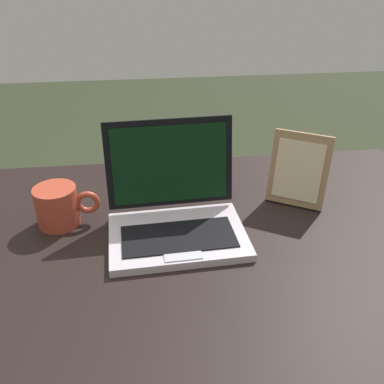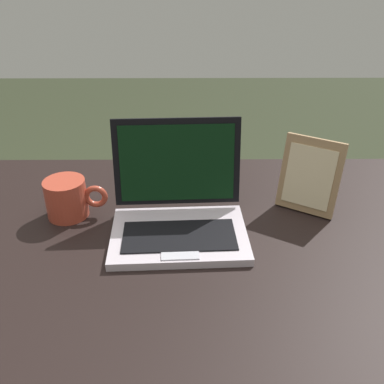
# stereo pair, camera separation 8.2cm
# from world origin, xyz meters

# --- Properties ---
(desk) EXTENTS (1.42, 0.81, 0.74)m
(desk) POSITION_xyz_m (0.00, 0.00, 0.65)
(desk) COLOR black
(desk) RESTS_ON ground
(laptop_front) EXTENTS (0.29, 0.24, 0.22)m
(laptop_front) POSITION_xyz_m (0.06, 0.05, 0.78)
(laptop_front) COLOR #C1B4C0
(laptop_front) RESTS_ON desk
(photo_frame) EXTENTS (0.14, 0.11, 0.17)m
(photo_frame) POSITION_xyz_m (0.36, 0.14, 0.82)
(photo_frame) COLOR #90704C
(photo_frame) RESTS_ON desk
(coffee_mug) EXTENTS (0.14, 0.09, 0.09)m
(coffee_mug) POSITION_xyz_m (-0.18, 0.11, 0.78)
(coffee_mug) COLOR #B03F2C
(coffee_mug) RESTS_ON desk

